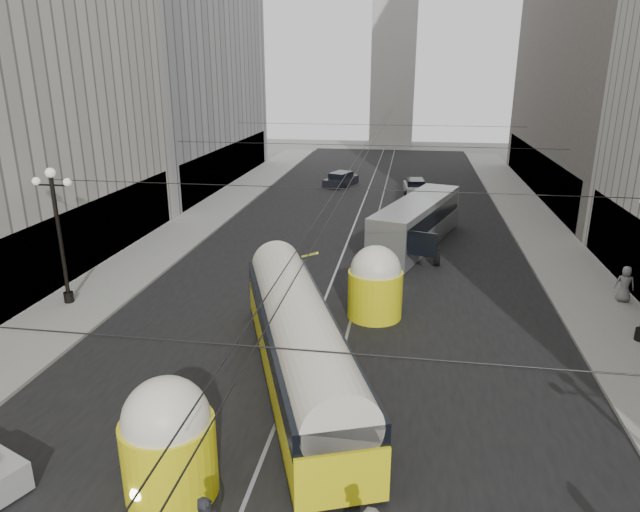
% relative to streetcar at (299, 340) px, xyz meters
% --- Properties ---
extents(road, '(20.00, 85.00, 0.02)m').
position_rel_streetcar_xyz_m(road, '(0.50, 19.58, -1.64)').
color(road, black).
rests_on(road, ground).
extents(sidewalk_left, '(4.00, 72.00, 0.15)m').
position_rel_streetcar_xyz_m(sidewalk_left, '(-11.50, 23.08, -1.57)').
color(sidewalk_left, gray).
rests_on(sidewalk_left, ground).
extents(sidewalk_right, '(4.00, 72.00, 0.15)m').
position_rel_streetcar_xyz_m(sidewalk_right, '(12.50, 23.08, -1.57)').
color(sidewalk_right, gray).
rests_on(sidewalk_right, ground).
extents(rail_left, '(0.12, 85.00, 0.04)m').
position_rel_streetcar_xyz_m(rail_left, '(-0.25, 19.58, -1.64)').
color(rail_left, gray).
rests_on(rail_left, ground).
extents(rail_right, '(0.12, 85.00, 0.04)m').
position_rel_streetcar_xyz_m(rail_right, '(1.25, 19.58, -1.64)').
color(rail_right, gray).
rests_on(rail_right, ground).
extents(building_left_far, '(12.60, 28.60, 28.60)m').
position_rel_streetcar_xyz_m(building_left_far, '(-19.49, 35.08, 12.66)').
color(building_left_far, '#999999').
rests_on(building_left_far, ground).
extents(distant_tower, '(6.00, 6.00, 31.36)m').
position_rel_streetcar_xyz_m(distant_tower, '(0.50, 67.08, 13.32)').
color(distant_tower, '#B2AFA8').
rests_on(distant_tower, ground).
extents(lamppost_left_mid, '(1.86, 0.44, 6.37)m').
position_rel_streetcar_xyz_m(lamppost_left_mid, '(-12.10, 5.08, 2.10)').
color(lamppost_left_mid, black).
rests_on(lamppost_left_mid, sidewalk_left).
extents(catenary, '(25.00, 72.00, 0.23)m').
position_rel_streetcar_xyz_m(catenary, '(0.62, 18.57, 4.24)').
color(catenary, black).
rests_on(catenary, ground).
extents(streetcar, '(6.93, 14.56, 3.37)m').
position_rel_streetcar_xyz_m(streetcar, '(0.00, 0.00, 0.00)').
color(streetcar, yellow).
rests_on(streetcar, ground).
extents(city_bus, '(5.73, 11.78, 2.89)m').
position_rel_streetcar_xyz_m(city_bus, '(4.09, 17.41, -0.06)').
color(city_bus, '#999C9E').
rests_on(city_bus, ground).
extents(sedan_white_far, '(2.07, 4.25, 1.30)m').
position_rel_streetcar_xyz_m(sedan_white_far, '(3.98, 33.28, -1.06)').
color(sedan_white_far, white).
rests_on(sedan_white_far, ground).
extents(sedan_dark_far, '(3.11, 4.51, 1.32)m').
position_rel_streetcar_xyz_m(sedan_dark_far, '(-2.97, 35.75, -1.05)').
color(sedan_dark_far, black).
rests_on(sedan_dark_far, ground).
extents(pedestrian_sidewalk_right, '(0.94, 0.68, 1.73)m').
position_rel_streetcar_xyz_m(pedestrian_sidewalk_right, '(13.79, 9.33, -0.63)').
color(pedestrian_sidewalk_right, slate).
rests_on(pedestrian_sidewalk_right, sidewalk_right).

